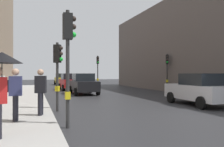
{
  "coord_description": "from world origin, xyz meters",
  "views": [
    {
      "loc": [
        -6.44,
        -7.63,
        1.76
      ],
      "look_at": [
        -1.16,
        8.1,
        1.76
      ],
      "focal_mm": 37.26,
      "sensor_mm": 36.0,
      "label": 1
    }
  ],
  "objects_px": {
    "pedestrian_with_umbrella": "(1,70)",
    "pedestrian_in_dark_coat": "(41,90)",
    "car_yellow_taxi": "(62,79)",
    "pedestrian_with_grey_backpack": "(14,91)",
    "traffic_light_near_right": "(58,64)",
    "traffic_light_near_left": "(68,47)",
    "traffic_light_mid_street": "(167,66)",
    "car_dark_suv": "(84,84)",
    "traffic_light_far_median": "(98,66)",
    "car_silver_hatchback": "(199,89)",
    "car_red_sedan": "(70,82)"
  },
  "relations": [
    {
      "from": "traffic_light_near_left",
      "to": "pedestrian_with_grey_backpack",
      "type": "height_order",
      "value": "traffic_light_near_left"
    },
    {
      "from": "traffic_light_far_median",
      "to": "pedestrian_in_dark_coat",
      "type": "bearing_deg",
      "value": -112.01
    },
    {
      "from": "car_red_sedan",
      "to": "pedestrian_in_dark_coat",
      "type": "relative_size",
      "value": 2.4
    },
    {
      "from": "traffic_light_near_left",
      "to": "traffic_light_mid_street",
      "type": "xyz_separation_m",
      "value": [
        10.81,
        11.48,
        -0.14
      ]
    },
    {
      "from": "car_dark_suv",
      "to": "car_silver_hatchback",
      "type": "distance_m",
      "value": 10.01
    },
    {
      "from": "car_dark_suv",
      "to": "pedestrian_with_umbrella",
      "type": "height_order",
      "value": "pedestrian_with_umbrella"
    },
    {
      "from": "car_dark_suv",
      "to": "car_silver_hatchback",
      "type": "relative_size",
      "value": 1.0
    },
    {
      "from": "pedestrian_with_grey_backpack",
      "to": "pedestrian_in_dark_coat",
      "type": "distance_m",
      "value": 1.23
    },
    {
      "from": "car_yellow_taxi",
      "to": "pedestrian_with_grey_backpack",
      "type": "distance_m",
      "value": 28.61
    },
    {
      "from": "car_red_sedan",
      "to": "car_silver_hatchback",
      "type": "relative_size",
      "value": 1.01
    },
    {
      "from": "traffic_light_near_right",
      "to": "traffic_light_mid_street",
      "type": "bearing_deg",
      "value": 36.46
    },
    {
      "from": "traffic_light_mid_street",
      "to": "car_silver_hatchback",
      "type": "relative_size",
      "value": 0.85
    },
    {
      "from": "pedestrian_with_umbrella",
      "to": "pedestrian_with_grey_backpack",
      "type": "height_order",
      "value": "pedestrian_with_umbrella"
    },
    {
      "from": "car_dark_suv",
      "to": "car_red_sedan",
      "type": "distance_m",
      "value": 5.45
    },
    {
      "from": "traffic_light_near_left",
      "to": "car_red_sedan",
      "type": "bearing_deg",
      "value": 81.53
    },
    {
      "from": "pedestrian_in_dark_coat",
      "to": "traffic_light_near_right",
      "type": "bearing_deg",
      "value": 64.76
    },
    {
      "from": "pedestrian_with_umbrella",
      "to": "pedestrian_with_grey_backpack",
      "type": "bearing_deg",
      "value": 85.78
    },
    {
      "from": "traffic_light_mid_street",
      "to": "pedestrian_in_dark_coat",
      "type": "relative_size",
      "value": 2.03
    },
    {
      "from": "pedestrian_with_umbrella",
      "to": "car_silver_hatchback",
      "type": "bearing_deg",
      "value": 24.39
    },
    {
      "from": "car_silver_hatchback",
      "to": "pedestrian_in_dark_coat",
      "type": "height_order",
      "value": "pedestrian_in_dark_coat"
    },
    {
      "from": "car_yellow_taxi",
      "to": "traffic_light_near_right",
      "type": "bearing_deg",
      "value": -96.69
    },
    {
      "from": "traffic_light_near_right",
      "to": "pedestrian_with_umbrella",
      "type": "relative_size",
      "value": 1.5
    },
    {
      "from": "pedestrian_with_umbrella",
      "to": "traffic_light_mid_street",
      "type": "bearing_deg",
      "value": 45.02
    },
    {
      "from": "car_yellow_taxi",
      "to": "pedestrian_in_dark_coat",
      "type": "bearing_deg",
      "value": -97.95
    },
    {
      "from": "traffic_light_near_left",
      "to": "pedestrian_with_grey_backpack",
      "type": "distance_m",
      "value": 2.41
    },
    {
      "from": "traffic_light_near_right",
      "to": "pedestrian_in_dark_coat",
      "type": "xyz_separation_m",
      "value": [
        -0.81,
        -1.72,
        -1.08
      ]
    },
    {
      "from": "car_yellow_taxi",
      "to": "car_red_sedan",
      "type": "bearing_deg",
      "value": -92.03
    },
    {
      "from": "pedestrian_in_dark_coat",
      "to": "car_red_sedan",
      "type": "bearing_deg",
      "value": 77.72
    },
    {
      "from": "car_red_sedan",
      "to": "pedestrian_with_umbrella",
      "type": "distance_m",
      "value": 19.12
    },
    {
      "from": "traffic_light_near_left",
      "to": "traffic_light_far_median",
      "type": "distance_m",
      "value": 19.53
    },
    {
      "from": "traffic_light_near_left",
      "to": "car_silver_hatchback",
      "type": "relative_size",
      "value": 0.9
    },
    {
      "from": "pedestrian_with_umbrella",
      "to": "pedestrian_in_dark_coat",
      "type": "relative_size",
      "value": 1.21
    },
    {
      "from": "car_silver_hatchback",
      "to": "pedestrian_with_grey_backpack",
      "type": "bearing_deg",
      "value": -166.66
    },
    {
      "from": "car_red_sedan",
      "to": "pedestrian_in_dark_coat",
      "type": "xyz_separation_m",
      "value": [
        -3.4,
        -15.63,
        0.25
      ]
    },
    {
      "from": "traffic_light_near_left",
      "to": "car_silver_hatchback",
      "type": "distance_m",
      "value": 8.43
    },
    {
      "from": "car_dark_suv",
      "to": "pedestrian_with_umbrella",
      "type": "xyz_separation_m",
      "value": [
        -4.79,
        -13.14,
        0.96
      ]
    },
    {
      "from": "car_dark_suv",
      "to": "car_silver_hatchback",
      "type": "bearing_deg",
      "value": -62.04
    },
    {
      "from": "traffic_light_near_right",
      "to": "traffic_light_near_left",
      "type": "bearing_deg",
      "value": -89.96
    },
    {
      "from": "car_dark_suv",
      "to": "car_silver_hatchback",
      "type": "height_order",
      "value": "same"
    },
    {
      "from": "traffic_light_near_left",
      "to": "traffic_light_mid_street",
      "type": "bearing_deg",
      "value": 46.73
    },
    {
      "from": "traffic_light_near_right",
      "to": "car_silver_hatchback",
      "type": "xyz_separation_m",
      "value": [
        7.64,
        -0.37,
        -1.33
      ]
    },
    {
      "from": "car_red_sedan",
      "to": "car_yellow_taxi",
      "type": "distance_m",
      "value": 11.73
    },
    {
      "from": "car_dark_suv",
      "to": "traffic_light_near_left",
      "type": "bearing_deg",
      "value": -103.85
    },
    {
      "from": "car_dark_suv",
      "to": "pedestrian_with_umbrella",
      "type": "relative_size",
      "value": 1.97
    },
    {
      "from": "traffic_light_near_left",
      "to": "car_yellow_taxi",
      "type": "relative_size",
      "value": 0.9
    },
    {
      "from": "traffic_light_near_left",
      "to": "pedestrian_with_umbrella",
      "type": "xyz_separation_m",
      "value": [
        -1.84,
        -1.18,
        -0.78
      ]
    },
    {
      "from": "car_silver_hatchback",
      "to": "traffic_light_far_median",
      "type": "bearing_deg",
      "value": 96.11
    },
    {
      "from": "traffic_light_far_median",
      "to": "car_red_sedan",
      "type": "height_order",
      "value": "traffic_light_far_median"
    },
    {
      "from": "car_yellow_taxi",
      "to": "pedestrian_in_dark_coat",
      "type": "relative_size",
      "value": 2.39
    },
    {
      "from": "pedestrian_with_umbrella",
      "to": "car_yellow_taxi",
      "type": "bearing_deg",
      "value": 80.92
    }
  ]
}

